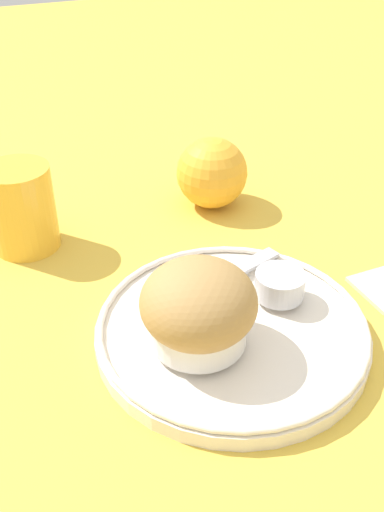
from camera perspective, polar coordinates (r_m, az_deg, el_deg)
ground_plane at (r=0.50m, az=3.96°, el=-8.16°), size 3.00×3.00×0.00m
plate at (r=0.50m, az=3.75°, el=-7.15°), size 0.23×0.23×0.02m
muffin at (r=0.45m, az=0.65°, el=-5.25°), size 0.09×0.09×0.07m
cream_ramekin at (r=0.51m, az=8.78°, el=-2.74°), size 0.04×0.04×0.02m
berry_pair at (r=0.51m, az=0.70°, el=-3.49°), size 0.03×0.01×0.01m
butter_knife at (r=0.53m, az=2.58°, el=-2.49°), size 0.15×0.06×0.00m
orange_fruit at (r=0.67m, az=2.00°, el=8.31°), size 0.08×0.08×0.08m
juice_glass at (r=0.62m, az=-16.66°, el=4.60°), size 0.07×0.07×0.09m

